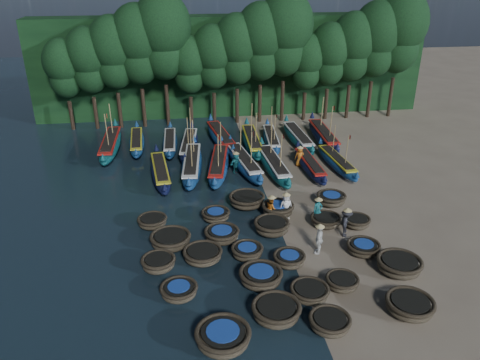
{
  "coord_description": "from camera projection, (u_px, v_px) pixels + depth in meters",
  "views": [
    {
      "loc": [
        -5.73,
        -25.12,
        14.89
      ],
      "look_at": [
        -1.84,
        3.54,
        1.3
      ],
      "focal_mm": 35.0,
      "sensor_mm": 36.0,
      "label": 1
    }
  ],
  "objects": [
    {
      "name": "coracle_19",
      "position": [
        357.0,
        221.0,
        28.69
      ],
      "size": [
        1.69,
        1.69,
        0.66
      ],
      "rotation": [
        0.0,
        0.0,
        -0.03
      ],
      "color": "#4E4531",
      "rests_on": "ground"
    },
    {
      "name": "tree_8",
      "position": [
        261.0,
        41.0,
        44.38
      ],
      "size": [
        4.92,
        4.92,
        11.6
      ],
      "color": "black",
      "rests_on": "ground"
    },
    {
      "name": "coracle_9",
      "position": [
        399.0,
        265.0,
        24.47
      ],
      "size": [
        2.93,
        2.93,
        0.81
      ],
      "rotation": [
        0.0,
        0.0,
        -0.41
      ],
      "color": "#4E4531",
      "rests_on": "ground"
    },
    {
      "name": "tree_13",
      "position": [
        376.0,
        38.0,
        45.78
      ],
      "size": [
        4.92,
        4.92,
        11.6
      ],
      "color": "black",
      "rests_on": "ground"
    },
    {
      "name": "coracle_12",
      "position": [
        247.0,
        251.0,
        25.7
      ],
      "size": [
        2.16,
        2.16,
        0.71
      ],
      "rotation": [
        0.0,
        0.0,
        0.41
      ],
      "color": "#4E4531",
      "rests_on": "ground"
    },
    {
      "name": "tree_0",
      "position": [
        64.0,
        68.0,
        43.01
      ],
      "size": [
        3.68,
        3.68,
        8.68
      ],
      "color": "black",
      "rests_on": "ground"
    },
    {
      "name": "tree_9",
      "position": [
        285.0,
        33.0,
        44.37
      ],
      "size": [
        5.34,
        5.34,
        12.58
      ],
      "color": "black",
      "rests_on": "ground"
    },
    {
      "name": "fisherman_3",
      "position": [
        346.0,
        222.0,
        27.51
      ],
      "size": [
        1.08,
        1.33,
        1.99
      ],
      "rotation": [
        0.0,
        0.0,
        1.14
      ],
      "color": "black",
      "rests_on": "ground"
    },
    {
      "name": "coracle_22",
      "position": [
        247.0,
        200.0,
        31.07
      ],
      "size": [
        2.78,
        2.78,
        0.83
      ],
      "rotation": [
        0.0,
        0.0,
        -0.28
      ],
      "color": "#4E4531",
      "rests_on": "ground"
    },
    {
      "name": "coracle_24",
      "position": [
        331.0,
        199.0,
        31.29
      ],
      "size": [
        2.01,
        2.01,
        0.77
      ],
      "rotation": [
        0.0,
        0.0,
        0.09
      ],
      "color": "#4E4531",
      "rests_on": "ground"
    },
    {
      "name": "long_boat_13",
      "position": [
        221.0,
        137.0,
        41.82
      ],
      "size": [
        2.75,
        8.73,
        1.55
      ],
      "rotation": [
        0.0,
        0.0,
        0.14
      ],
      "color": "navy",
      "rests_on": "ground"
    },
    {
      "name": "coracle_20",
      "position": [
        152.0,
        221.0,
        28.73
      ],
      "size": [
        1.85,
        1.85,
        0.65
      ],
      "rotation": [
        0.0,
        0.0,
        0.02
      ],
      "color": "#4E4531",
      "rests_on": "ground"
    },
    {
      "name": "coracle_8",
      "position": [
        342.0,
        282.0,
        23.33
      ],
      "size": [
        1.76,
        1.76,
        0.64
      ],
      "rotation": [
        0.0,
        0.0,
        -0.14
      ],
      "color": "#4E4531",
      "rests_on": "ground"
    },
    {
      "name": "long_boat_7",
      "position": [
        310.0,
        165.0,
        36.34
      ],
      "size": [
        1.5,
        7.34,
        1.29
      ],
      "rotation": [
        0.0,
        0.0,
        0.03
      ],
      "color": "black",
      "rests_on": "ground"
    },
    {
      "name": "coracle_7",
      "position": [
        310.0,
        292.0,
        22.61
      ],
      "size": [
        1.98,
        1.98,
        0.65
      ],
      "rotation": [
        0.0,
        0.0,
        -0.1
      ],
      "color": "#4E4531",
      "rests_on": "ground"
    },
    {
      "name": "coracle_2",
      "position": [
        276.0,
        311.0,
        21.24
      ],
      "size": [
        2.31,
        2.31,
        0.81
      ],
      "rotation": [
        0.0,
        0.0,
        -0.03
      ],
      "color": "#4E4531",
      "rests_on": "ground"
    },
    {
      "name": "fisherman_6",
      "position": [
        300.0,
        156.0,
        37.04
      ],
      "size": [
        0.81,
        0.54,
        1.82
      ],
      "rotation": [
        0.0,
        0.0,
        3.11
      ],
      "color": "#C16619",
      "rests_on": "ground"
    },
    {
      "name": "long_boat_14",
      "position": [
        252.0,
        141.0,
        40.87
      ],
      "size": [
        1.77,
        8.6,
        3.65
      ],
      "rotation": [
        0.0,
        0.0,
        -0.03
      ],
      "color": "#0E4D54",
      "rests_on": "ground"
    },
    {
      "name": "tree_14",
      "position": [
        400.0,
        31.0,
        45.77
      ],
      "size": [
        5.34,
        5.34,
        12.58
      ],
      "color": "black",
      "rests_on": "ground"
    },
    {
      "name": "foliage_wall",
      "position": [
        232.0,
        66.0,
        48.5
      ],
      "size": [
        40.0,
        3.0,
        10.0
      ],
      "primitive_type": "cube",
      "color": "black",
      "rests_on": "ground"
    },
    {
      "name": "tree_2",
      "position": [
        113.0,
        51.0,
        42.99
      ],
      "size": [
        4.51,
        4.51,
        10.63
      ],
      "color": "black",
      "rests_on": "ground"
    },
    {
      "name": "long_boat_9",
      "position": [
        110.0,
        144.0,
        40.1
      ],
      "size": [
        1.63,
        9.03,
        3.84
      ],
      "rotation": [
        0.0,
        0.0,
        -0.01
      ],
      "color": "#0E4D54",
      "rests_on": "ground"
    },
    {
      "name": "tree_6",
      "position": [
        213.0,
        56.0,
        44.4
      ],
      "size": [
        4.09,
        4.09,
        9.65
      ],
      "color": "black",
      "rests_on": "ground"
    },
    {
      "name": "fisherman_2",
      "position": [
        271.0,
        207.0,
        29.36
      ],
      "size": [
        0.61,
        0.78,
        1.79
      ],
      "rotation": [
        0.0,
        0.0,
        1.57
      ],
      "color": "#C16619",
      "rests_on": "ground"
    },
    {
      "name": "tree_4",
      "position": [
        163.0,
        35.0,
        42.98
      ],
      "size": [
        5.34,
        5.34,
        12.58
      ],
      "color": "black",
      "rests_on": "ground"
    },
    {
      "name": "long_boat_17",
      "position": [
        323.0,
        135.0,
        42.17
      ],
      "size": [
        1.82,
        8.95,
        3.8
      ],
      "rotation": [
        0.0,
        0.0,
        -0.03
      ],
      "color": "black",
      "rests_on": "ground"
    },
    {
      "name": "coracle_6",
      "position": [
        261.0,
        276.0,
        23.57
      ],
      "size": [
        2.26,
        2.26,
        0.81
      ],
      "rotation": [
        0.0,
        0.0,
        -0.09
      ],
      "color": "#4E4531",
      "rests_on": "ground"
    },
    {
      "name": "coracle_3",
      "position": [
        330.0,
        322.0,
        20.67
      ],
      "size": [
        2.26,
        2.26,
        0.69
      ],
      "rotation": [
        0.0,
        0.0,
        -0.35
      ],
      "color": "#4E4531",
      "rests_on": "ground"
    },
    {
      "name": "long_boat_12",
      "position": [
        189.0,
        145.0,
        40.15
      ],
      "size": [
        2.36,
        8.22,
        3.51
      ],
      "rotation": [
        0.0,
        0.0,
        -0.12
      ],
      "color": "black",
      "rests_on": "ground"
    },
    {
      "name": "long_boat_2",
      "position": [
        161.0,
        172.0,
        35.1
      ],
      "size": [
        2.15,
        7.87,
        1.39
      ],
      "rotation": [
        0.0,
        0.0,
        0.1
      ],
      "color": "black",
      "rests_on": "ground"
    },
    {
      "name": "coracle_16",
      "position": [
        222.0,
        234.0,
        27.23
      ],
      "size": [
        2.08,
        2.08,
        0.75
      ],
      "rotation": [
        0.0,
        0.0,
        -0.02
      ],
      "color": "#4E4531",
      "rests_on": "ground"
    },
    {
      "name": "tree_12",
      "position": [
        353.0,
        46.0,
        45.79
      ],
      "size": [
        4.51,
        4.51,
        10.63
      ],
      "color": "black",
      "rests_on": "ground"
    },
    {
      "name": "long_boat_10",
      "position": [
        137.0,
        142.0,
        40.94
      ],
      "size": [
        1.71,
        7.49,
        1.32
      ],
      "rotation": [
        0.0,
        0.0,
        0.06
      ],
      "color": "navy",
      "rests_on": "ground"
    },
    {
      "name": "long_boat_6",
      "position": [
        274.0,
        165.0,
        36.16
      ],
      "size": [
        1.98,
        8.49,
        3.61
      ],
      "rotation": [
        0.0,
        0.0,
        0.06
      ],
      "color": "#0E4D54",
      "rests_on": "ground"
    },
    {
      "name": "fisherman_1",
      "position": [
        318.0,
        209.0,
        29.04
      ],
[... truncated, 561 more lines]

